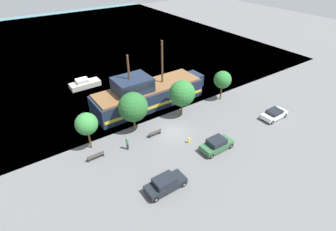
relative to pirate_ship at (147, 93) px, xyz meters
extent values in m
plane|color=#5B5B5E|center=(-0.87, -7.92, -1.84)|extent=(160.00, 160.00, 0.00)
plane|color=teal|center=(-0.87, 36.08, -1.84)|extent=(80.00, 80.00, 0.00)
cube|color=#192338|center=(0.20, 0.00, -0.47)|extent=(16.88, 5.14, 2.75)
cube|color=gold|center=(0.20, 0.00, -0.88)|extent=(16.54, 5.22, 0.45)
cube|color=#192338|center=(9.24, 0.00, -0.06)|extent=(1.40, 2.83, 1.93)
cube|color=brown|center=(0.20, 0.00, 1.03)|extent=(16.20, 4.73, 0.25)
cube|color=#192338|center=(-2.33, 0.00, 2.14)|extent=(5.06, 4.11, 1.97)
cube|color=black|center=(-2.33, 0.00, 2.44)|extent=(4.81, 4.17, 0.71)
cylinder|color=#4C331E|center=(2.73, 0.00, 4.33)|extent=(0.28, 0.28, 6.35)
cylinder|color=#4C331E|center=(-2.76, 0.00, 3.86)|extent=(0.28, 0.28, 5.40)
cube|color=#B7B2A8|center=(-5.81, 11.14, -1.40)|extent=(5.02, 2.05, 0.89)
cube|color=silver|center=(-6.18, 11.14, -0.62)|extent=(2.01, 1.60, 0.66)
cube|color=black|center=(-5.58, 11.14, -0.62)|extent=(0.12, 1.43, 0.53)
cube|color=black|center=(-7.13, -15.32, -1.27)|extent=(4.18, 1.72, 0.69)
cube|color=black|center=(-7.26, -15.32, -0.63)|extent=(2.18, 1.55, 0.58)
cylinder|color=black|center=(-5.47, -16.09, -1.53)|extent=(0.62, 0.22, 0.62)
cylinder|color=gray|center=(-5.47, -16.09, -1.53)|extent=(0.23, 0.25, 0.23)
cylinder|color=black|center=(-5.47, -14.55, -1.53)|extent=(0.62, 0.22, 0.62)
cylinder|color=gray|center=(-5.47, -14.55, -1.53)|extent=(0.23, 0.25, 0.23)
cylinder|color=black|center=(-8.79, -16.09, -1.53)|extent=(0.62, 0.22, 0.62)
cylinder|color=gray|center=(-8.79, -16.09, -1.53)|extent=(0.23, 0.25, 0.23)
cylinder|color=black|center=(-8.79, -14.55, -1.53)|extent=(0.62, 0.22, 0.62)
cylinder|color=gray|center=(-8.79, -14.55, -1.53)|extent=(0.23, 0.25, 0.23)
cube|color=white|center=(12.58, -13.42, -1.30)|extent=(3.83, 1.74, 0.63)
cube|color=black|center=(12.46, -13.42, -0.75)|extent=(1.99, 1.57, 0.46)
cylinder|color=black|center=(14.06, -14.20, -1.53)|extent=(0.62, 0.22, 0.62)
cylinder|color=gray|center=(14.06, -14.20, -1.53)|extent=(0.23, 0.25, 0.23)
cylinder|color=black|center=(14.06, -12.63, -1.53)|extent=(0.62, 0.22, 0.62)
cylinder|color=gray|center=(14.06, -12.63, -1.53)|extent=(0.23, 0.25, 0.23)
cylinder|color=black|center=(11.10, -14.20, -1.53)|extent=(0.62, 0.22, 0.62)
cylinder|color=gray|center=(11.10, -14.20, -1.53)|extent=(0.23, 0.25, 0.23)
cylinder|color=black|center=(11.10, -12.63, -1.53)|extent=(0.62, 0.22, 0.62)
cylinder|color=gray|center=(11.10, -12.63, -1.53)|extent=(0.23, 0.25, 0.23)
cube|color=#2D5B38|center=(1.23, -13.79, -1.26)|extent=(3.99, 1.76, 0.71)
cube|color=black|center=(1.11, -13.79, -0.59)|extent=(2.08, 1.58, 0.63)
cylinder|color=black|center=(2.79, -14.58, -1.53)|extent=(0.62, 0.22, 0.62)
cylinder|color=gray|center=(2.79, -14.58, -1.53)|extent=(0.24, 0.25, 0.24)
cylinder|color=black|center=(2.79, -13.00, -1.53)|extent=(0.62, 0.22, 0.62)
cylinder|color=gray|center=(2.79, -13.00, -1.53)|extent=(0.24, 0.25, 0.24)
cylinder|color=black|center=(-0.33, -14.58, -1.53)|extent=(0.62, 0.22, 0.62)
cylinder|color=gray|center=(-0.33, -14.58, -1.53)|extent=(0.24, 0.25, 0.24)
cylinder|color=black|center=(-0.33, -13.00, -1.53)|extent=(0.62, 0.22, 0.62)
cylinder|color=gray|center=(-0.33, -13.00, -1.53)|extent=(0.24, 0.25, 0.24)
cylinder|color=yellow|center=(-0.70, -10.91, -1.56)|extent=(0.22, 0.22, 0.56)
sphere|color=yellow|center=(-0.70, -10.91, -1.21)|extent=(0.25, 0.25, 0.25)
cylinder|color=yellow|center=(-0.86, -10.91, -1.53)|extent=(0.10, 0.09, 0.09)
cylinder|color=yellow|center=(-0.54, -10.91, -1.53)|extent=(0.10, 0.09, 0.09)
cube|color=#4C4742|center=(-3.35, -7.25, -1.42)|extent=(1.71, 0.45, 0.05)
cube|color=#4C4742|center=(-3.35, -7.45, -1.19)|extent=(1.71, 0.06, 0.40)
cube|color=#2D2D2D|center=(-4.14, -7.25, -1.64)|extent=(0.12, 0.36, 0.40)
cube|color=#2D2D2D|center=(-2.55, -7.25, -1.64)|extent=(0.12, 0.36, 0.40)
cube|color=#4C4742|center=(-11.20, -7.12, -1.42)|extent=(1.90, 0.45, 0.05)
cube|color=#4C4742|center=(-11.20, -7.31, -1.19)|extent=(1.90, 0.06, 0.40)
cube|color=#2D2D2D|center=(-12.09, -7.12, -1.64)|extent=(0.12, 0.36, 0.40)
cube|color=#2D2D2D|center=(-10.31, -7.12, -1.64)|extent=(0.12, 0.36, 0.40)
cylinder|color=#232838|center=(-7.44, -7.74, -1.42)|extent=(0.27, 0.27, 0.85)
cylinder|color=#337F4C|center=(-7.44, -7.74, -0.66)|extent=(0.32, 0.32, 0.66)
sphere|color=#8C664C|center=(-7.44, -7.74, -0.22)|extent=(0.23, 0.23, 0.23)
cylinder|color=brown|center=(-10.91, -4.94, -0.66)|extent=(0.24, 0.24, 2.36)
sphere|color=#337A38|center=(-10.91, -4.94, 1.63)|extent=(2.60, 2.60, 2.60)
cylinder|color=brown|center=(-4.77, -4.63, -0.93)|extent=(0.24, 0.24, 1.82)
sphere|color=#235B28|center=(-4.77, -4.63, 1.59)|extent=(3.78, 3.78, 3.78)
cylinder|color=brown|center=(2.40, -5.36, -0.86)|extent=(0.24, 0.24, 1.97)
sphere|color=#286B2D|center=(2.40, -5.36, 1.65)|extent=(3.60, 3.60, 3.60)
cylinder|color=brown|center=(10.20, -5.23, -0.72)|extent=(0.24, 0.24, 2.25)
sphere|color=#286B2D|center=(10.20, -5.23, 1.54)|extent=(2.67, 2.67, 2.67)
camera|label=1|loc=(-17.17, -30.21, 18.62)|focal=28.00mm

